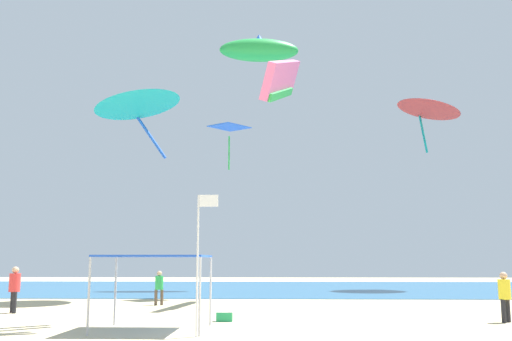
# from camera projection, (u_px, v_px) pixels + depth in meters

# --- Properties ---
(ground) EXTENTS (110.00, 110.00, 0.10)m
(ground) POSITION_uv_depth(u_px,v_px,m) (256.00, 334.00, 16.99)
(ground) COLOR #D1BA8C
(ocean_strip) EXTENTS (110.00, 25.77, 0.03)m
(ocean_strip) POSITION_uv_depth(u_px,v_px,m) (268.00, 288.00, 44.18)
(ocean_strip) COLOR #28608C
(ocean_strip) RESTS_ON ground
(canopy_tent) EXTENTS (3.29, 2.83, 2.30)m
(canopy_tent) POSITION_uv_depth(u_px,v_px,m) (155.00, 259.00, 17.86)
(canopy_tent) COLOR #B2B2B7
(canopy_tent) RESTS_ON ground
(person_near_tent) EXTENTS (0.41, 0.39, 1.63)m
(person_near_tent) POSITION_uv_depth(u_px,v_px,m) (159.00, 285.00, 27.45)
(person_near_tent) COLOR brown
(person_near_tent) RESTS_ON ground
(person_leftmost) EXTENTS (0.41, 0.41, 1.73)m
(person_leftmost) POSITION_uv_depth(u_px,v_px,m) (505.00, 293.00, 19.88)
(person_leftmost) COLOR black
(person_leftmost) RESTS_ON ground
(person_rightmost) EXTENTS (0.45, 0.45, 1.88)m
(person_rightmost) POSITION_uv_depth(u_px,v_px,m) (15.00, 286.00, 23.43)
(person_rightmost) COLOR black
(person_rightmost) RESTS_ON ground
(banner_flag) EXTENTS (0.61, 0.06, 4.03)m
(banner_flag) POSITION_uv_depth(u_px,v_px,m) (200.00, 251.00, 16.37)
(banner_flag) COLOR silver
(banner_flag) RESTS_ON ground
(cooler_box) EXTENTS (0.57, 0.37, 0.35)m
(cooler_box) POSITION_uv_depth(u_px,v_px,m) (224.00, 316.00, 20.10)
(cooler_box) COLOR #1E8C4C
(cooler_box) RESTS_ON ground
(kite_delta_teal) EXTENTS (5.58, 5.52, 4.17)m
(kite_delta_teal) POSITION_uv_depth(u_px,v_px,m) (136.00, 98.00, 32.81)
(kite_delta_teal) COLOR teal
(kite_diamond_blue) EXTENTS (2.77, 2.77, 2.72)m
(kite_diamond_blue) POSITION_uv_depth(u_px,v_px,m) (229.00, 129.00, 34.72)
(kite_diamond_blue) COLOR blue
(kite_inflatable_green) EXTENTS (6.58, 2.59, 2.46)m
(kite_inflatable_green) POSITION_uv_depth(u_px,v_px,m) (259.00, 50.00, 46.25)
(kite_inflatable_green) COLOR green
(kite_parafoil_pink) EXTENTS (2.38, 6.72, 4.10)m
(kite_parafoil_pink) POSITION_uv_depth(u_px,v_px,m) (281.00, 80.00, 31.59)
(kite_parafoil_pink) COLOR pink
(kite_delta_red) EXTENTS (5.14, 5.08, 4.48)m
(kite_delta_red) POSITION_uv_depth(u_px,v_px,m) (429.00, 105.00, 44.56)
(kite_delta_red) COLOR red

